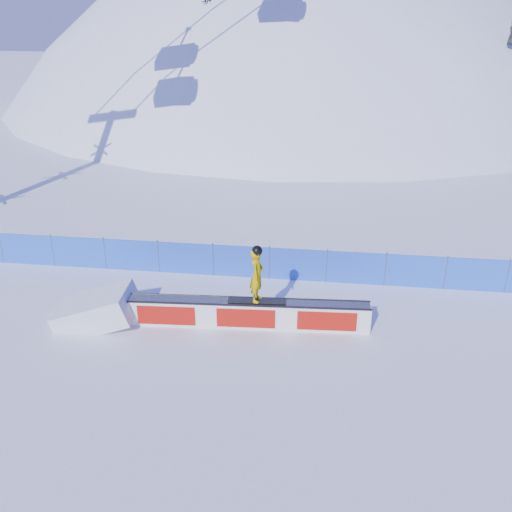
# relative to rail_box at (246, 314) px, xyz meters

# --- Properties ---
(ground) EXTENTS (160.00, 160.00, 0.00)m
(ground) POSITION_rel_rail_box_xyz_m (-0.66, -1.27, -0.44)
(ground) COLOR white
(ground) RESTS_ON ground
(snow_hill) EXTENTS (64.00, 64.00, 64.00)m
(snow_hill) POSITION_rel_rail_box_xyz_m (-0.66, 40.73, -18.44)
(snow_hill) COLOR white
(snow_hill) RESTS_ON ground
(safety_fence) EXTENTS (22.05, 0.05, 1.30)m
(safety_fence) POSITION_rel_rail_box_xyz_m (-0.66, 3.23, 0.16)
(safety_fence) COLOR blue
(safety_fence) RESTS_ON ground
(rail_box) EXTENTS (7.42, 0.98, 0.89)m
(rail_box) POSITION_rel_rail_box_xyz_m (0.00, 0.00, 0.00)
(rail_box) COLOR white
(rail_box) RESTS_ON ground
(snow_ramp) EXTENTS (2.59, 1.71, 1.56)m
(snow_ramp) POSITION_rel_rail_box_xyz_m (-4.62, -0.29, -0.44)
(snow_ramp) COLOR white
(snow_ramp) RESTS_ON ground
(snowboarder) EXTENTS (1.75, 0.65, 1.81)m
(snowboarder) POSITION_rel_rail_box_xyz_m (0.32, 0.02, 1.34)
(snowboarder) COLOR black
(snowboarder) RESTS_ON rail_box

